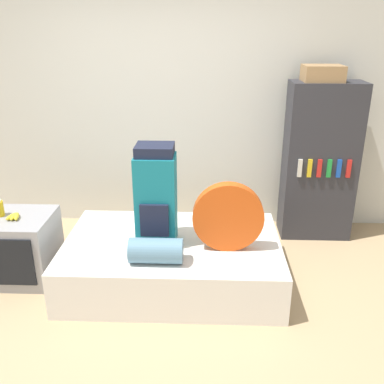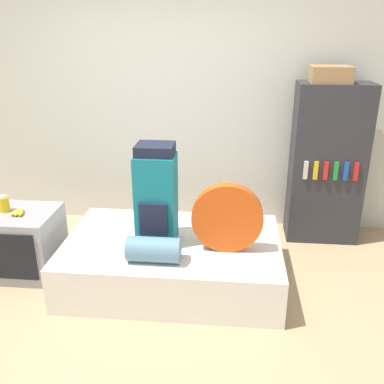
{
  "view_description": "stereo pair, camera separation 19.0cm",
  "coord_description": "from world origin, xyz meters",
  "px_view_note": "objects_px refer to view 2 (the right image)",
  "views": [
    {
      "loc": [
        0.43,
        -2.77,
        2.14
      ],
      "look_at": [
        0.3,
        0.49,
        0.85
      ],
      "focal_mm": 40.0,
      "sensor_mm": 36.0,
      "label": 1
    },
    {
      "loc": [
        0.62,
        -2.76,
        2.14
      ],
      "look_at": [
        0.3,
        0.49,
        0.85
      ],
      "focal_mm": 40.0,
      "sensor_mm": 36.0,
      "label": 2
    }
  ],
  "objects_px": {
    "canister": "(4,204)",
    "backpack": "(156,196)",
    "tent_bag": "(227,218)",
    "television": "(23,242)",
    "sleeping_roll": "(154,250)",
    "bookshelf": "(327,164)",
    "cardboard_box": "(331,74)"
  },
  "relations": [
    {
      "from": "tent_bag",
      "to": "bookshelf",
      "type": "relative_size",
      "value": 0.35
    },
    {
      "from": "tent_bag",
      "to": "sleeping_roll",
      "type": "height_order",
      "value": "tent_bag"
    },
    {
      "from": "tent_bag",
      "to": "cardboard_box",
      "type": "bearing_deg",
      "value": 50.56
    },
    {
      "from": "television",
      "to": "cardboard_box",
      "type": "distance_m",
      "value": 3.23
    },
    {
      "from": "canister",
      "to": "sleeping_roll",
      "type": "bearing_deg",
      "value": -16.05
    },
    {
      "from": "television",
      "to": "bookshelf",
      "type": "height_order",
      "value": "bookshelf"
    },
    {
      "from": "bookshelf",
      "to": "cardboard_box",
      "type": "relative_size",
      "value": 4.36
    },
    {
      "from": "sleeping_roll",
      "to": "tent_bag",
      "type": "bearing_deg",
      "value": 22.9
    },
    {
      "from": "television",
      "to": "tent_bag",
      "type": "bearing_deg",
      "value": -4.45
    },
    {
      "from": "cardboard_box",
      "to": "tent_bag",
      "type": "bearing_deg",
      "value": -129.44
    },
    {
      "from": "canister",
      "to": "television",
      "type": "bearing_deg",
      "value": -10.42
    },
    {
      "from": "backpack",
      "to": "canister",
      "type": "xyz_separation_m",
      "value": [
        -1.37,
        0.06,
        -0.16
      ]
    },
    {
      "from": "cardboard_box",
      "to": "television",
      "type": "bearing_deg",
      "value": -160.6
    },
    {
      "from": "backpack",
      "to": "tent_bag",
      "type": "xyz_separation_m",
      "value": [
        0.59,
        -0.1,
        -0.13
      ]
    },
    {
      "from": "backpack",
      "to": "sleeping_roll",
      "type": "bearing_deg",
      "value": -84.87
    },
    {
      "from": "sleeping_roll",
      "to": "bookshelf",
      "type": "height_order",
      "value": "bookshelf"
    },
    {
      "from": "backpack",
      "to": "television",
      "type": "distance_m",
      "value": 1.34
    },
    {
      "from": "canister",
      "to": "backpack",
      "type": "bearing_deg",
      "value": -2.63
    },
    {
      "from": "canister",
      "to": "tent_bag",
      "type": "bearing_deg",
      "value": -4.87
    },
    {
      "from": "backpack",
      "to": "cardboard_box",
      "type": "xyz_separation_m",
      "value": [
        1.5,
        1.0,
        0.88
      ]
    },
    {
      "from": "tent_bag",
      "to": "television",
      "type": "height_order",
      "value": "tent_bag"
    },
    {
      "from": "tent_bag",
      "to": "television",
      "type": "xyz_separation_m",
      "value": [
        -1.83,
        0.14,
        -0.39
      ]
    },
    {
      "from": "sleeping_roll",
      "to": "canister",
      "type": "height_order",
      "value": "canister"
    },
    {
      "from": "backpack",
      "to": "cardboard_box",
      "type": "bearing_deg",
      "value": 33.75
    },
    {
      "from": "bookshelf",
      "to": "tent_bag",
      "type": "bearing_deg",
      "value": -131.35
    },
    {
      "from": "cardboard_box",
      "to": "bookshelf",
      "type": "bearing_deg",
      "value": 4.8
    },
    {
      "from": "canister",
      "to": "cardboard_box",
      "type": "height_order",
      "value": "cardboard_box"
    },
    {
      "from": "canister",
      "to": "cardboard_box",
      "type": "distance_m",
      "value": 3.2
    },
    {
      "from": "tent_bag",
      "to": "bookshelf",
      "type": "bearing_deg",
      "value": 48.65
    },
    {
      "from": "bookshelf",
      "to": "cardboard_box",
      "type": "distance_m",
      "value": 0.89
    },
    {
      "from": "tent_bag",
      "to": "bookshelf",
      "type": "height_order",
      "value": "bookshelf"
    },
    {
      "from": "sleeping_roll",
      "to": "cardboard_box",
      "type": "xyz_separation_m",
      "value": [
        1.47,
        1.35,
        1.2
      ]
    }
  ]
}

